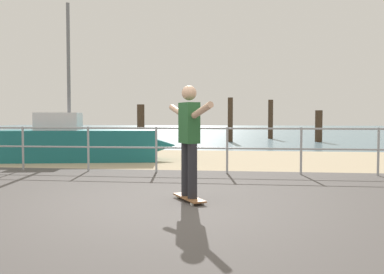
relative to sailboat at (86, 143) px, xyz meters
name	(u,v)px	position (x,y,z in m)	size (l,w,h in m)	color
ground_plane	(147,225)	(3.41, -6.88, -0.52)	(24.00, 10.00, 0.04)	#514C49
beach_strip	(207,159)	(3.41, 1.12, -0.52)	(24.00, 6.00, 0.04)	tan
sea_surface	(233,131)	(3.41, 29.12, -0.52)	(72.00, 50.00, 0.04)	slate
railing_fence	(156,142)	(2.55, -2.28, 0.18)	(12.91, 0.05, 1.05)	#9EA0A5
sailboat	(86,143)	(0.00, 0.00, 0.00)	(5.07, 2.23, 4.51)	#19666B
skateboard	(189,198)	(3.73, -5.49, -0.45)	(0.58, 0.79, 0.08)	brown
skateboarder	(189,134)	(3.73, -5.49, 0.50)	(0.82, 1.29, 1.65)	#26262B
groyne_post_0	(141,123)	(-0.67, 9.20, 0.44)	(0.37, 0.37, 1.92)	#422D1E
groyne_post_1	(190,122)	(1.57, 11.18, 0.50)	(0.34, 0.34, 2.04)	#422D1E
groyne_post_2	(230,120)	(3.81, 10.04, 0.62)	(0.26, 0.26, 2.28)	#422D1E
groyne_post_3	(271,119)	(6.06, 13.50, 0.63)	(0.29, 0.29, 2.30)	#422D1E
groyne_post_4	(319,126)	(8.30, 10.50, 0.30)	(0.36, 0.36, 1.63)	#422D1E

